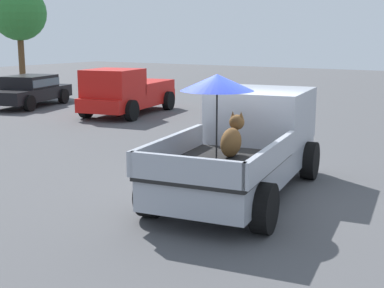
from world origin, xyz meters
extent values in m
plane|color=#4C4C4F|center=(0.00, 0.00, 0.00)|extent=(80.00, 80.00, 0.00)
cylinder|color=black|center=(1.58, 1.24, 0.40)|extent=(0.83, 0.40, 0.80)
cylinder|color=black|center=(1.88, -0.70, 0.40)|extent=(0.83, 0.40, 0.80)
cylinder|color=black|center=(-1.88, 0.70, 0.40)|extent=(0.83, 0.40, 0.80)
cylinder|color=black|center=(-1.58, -1.24, 0.40)|extent=(0.83, 0.40, 0.80)
cube|color=#9EA3AD|center=(0.00, 0.00, 0.57)|extent=(5.22, 2.56, 0.50)
cube|color=#9EA3AD|center=(1.38, 0.22, 1.36)|extent=(2.36, 2.16, 1.08)
cube|color=#4C606B|center=(2.37, 0.37, 1.56)|extent=(0.33, 1.71, 0.64)
cube|color=black|center=(-1.14, -0.18, 0.85)|extent=(3.05, 2.25, 0.06)
cube|color=#9EA3AD|center=(-1.28, 0.73, 1.08)|extent=(2.78, 0.53, 0.40)
cube|color=#9EA3AD|center=(-0.99, -1.09, 1.08)|extent=(2.78, 0.53, 0.40)
cube|color=#9EA3AD|center=(-2.47, -0.39, 1.08)|extent=(0.39, 1.83, 0.40)
ellipsoid|color=brown|center=(-0.57, -0.11, 1.14)|extent=(0.72, 0.42, 0.52)
sphere|color=brown|center=(-0.28, -0.06, 1.46)|extent=(0.32, 0.32, 0.28)
cone|color=brown|center=(-0.29, 0.02, 1.60)|extent=(0.10, 0.10, 0.12)
cone|color=brown|center=(-0.26, -0.14, 1.60)|extent=(0.10, 0.10, 0.12)
cylinder|color=black|center=(-0.92, -0.01, 1.50)|extent=(0.03, 0.03, 1.24)
cone|color=#1E33B7|center=(-0.92, -0.01, 2.22)|extent=(1.44, 1.44, 0.28)
cylinder|color=black|center=(6.05, 7.50, 0.38)|extent=(0.79, 0.39, 0.76)
cylinder|color=black|center=(5.70, 9.37, 0.38)|extent=(0.79, 0.39, 0.76)
cylinder|color=black|center=(9.19, 8.08, 0.38)|extent=(0.79, 0.39, 0.76)
cylinder|color=black|center=(8.85, 9.95, 0.38)|extent=(0.79, 0.39, 0.76)
cube|color=red|center=(7.45, 8.72, 0.55)|extent=(5.05, 2.65, 0.50)
cube|color=red|center=(6.27, 8.50, 1.30)|extent=(2.20, 2.12, 1.00)
cube|color=red|center=(8.43, 8.91, 1.00)|extent=(2.98, 2.26, 0.40)
cylinder|color=black|center=(5.77, 12.53, 0.33)|extent=(0.70, 0.39, 0.66)
cylinder|color=black|center=(8.37, 13.27, 0.33)|extent=(0.70, 0.39, 0.66)
cylinder|color=black|center=(7.88, 14.96, 0.33)|extent=(0.70, 0.39, 0.66)
cube|color=black|center=(6.83, 13.75, 0.55)|extent=(4.62, 2.87, 0.52)
cube|color=black|center=(6.92, 13.78, 1.05)|extent=(2.46, 2.12, 0.56)
cube|color=#4C606B|center=(6.92, 13.78, 1.05)|extent=(2.42, 2.18, 0.32)
cylinder|color=brown|center=(10.44, 18.39, 1.59)|extent=(0.32, 0.32, 3.18)
sphere|color=#2D7A33|center=(10.44, 18.39, 4.17)|extent=(2.84, 2.84, 2.84)
camera|label=1|loc=(-8.80, -4.52, 3.00)|focal=50.03mm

